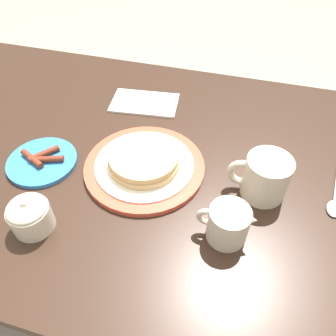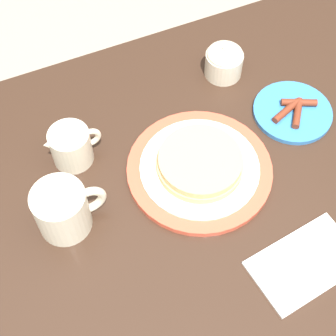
{
  "view_description": "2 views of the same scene",
  "coord_description": "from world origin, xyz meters",
  "px_view_note": "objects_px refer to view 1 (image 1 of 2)",
  "views": [
    {
      "loc": [
        -0.24,
        0.51,
        1.28
      ],
      "look_at": [
        -0.11,
        0.05,
        0.79
      ],
      "focal_mm": 35.0,
      "sensor_mm": 36.0,
      "label": 1
    },
    {
      "loc": [
        -0.31,
        -0.4,
        1.54
      ],
      "look_at": [
        -0.11,
        0.05,
        0.79
      ],
      "focal_mm": 55.0,
      "sensor_mm": 36.0,
      "label": 2
    }
  ],
  "objects_px": {
    "sugar_bowl": "(30,215)",
    "spoon": "(335,199)",
    "side_plate_bacon": "(42,161)",
    "pancake_plate": "(144,163)",
    "creamer_pitcher": "(229,224)",
    "napkin": "(145,103)",
    "coffee_mug": "(264,177)"
  },
  "relations": [
    {
      "from": "pancake_plate",
      "to": "coffee_mug",
      "type": "bearing_deg",
      "value": -179.72
    },
    {
      "from": "pancake_plate",
      "to": "sugar_bowl",
      "type": "xyz_separation_m",
      "value": [
        0.15,
        0.2,
        0.02
      ]
    },
    {
      "from": "pancake_plate",
      "to": "napkin",
      "type": "relative_size",
      "value": 1.4
    },
    {
      "from": "pancake_plate",
      "to": "side_plate_bacon",
      "type": "bearing_deg",
      "value": 11.52
    },
    {
      "from": "pancake_plate",
      "to": "spoon",
      "type": "distance_m",
      "value": 0.4
    },
    {
      "from": "coffee_mug",
      "to": "creamer_pitcher",
      "type": "height_order",
      "value": "coffee_mug"
    },
    {
      "from": "side_plate_bacon",
      "to": "spoon",
      "type": "height_order",
      "value": "side_plate_bacon"
    },
    {
      "from": "creamer_pitcher",
      "to": "spoon",
      "type": "distance_m",
      "value": 0.25
    },
    {
      "from": "spoon",
      "to": "side_plate_bacon",
      "type": "bearing_deg",
      "value": 6.06
    },
    {
      "from": "creamer_pitcher",
      "to": "napkin",
      "type": "relative_size",
      "value": 0.57
    },
    {
      "from": "pancake_plate",
      "to": "sugar_bowl",
      "type": "distance_m",
      "value": 0.25
    },
    {
      "from": "side_plate_bacon",
      "to": "spoon",
      "type": "distance_m",
      "value": 0.63
    },
    {
      "from": "side_plate_bacon",
      "to": "sugar_bowl",
      "type": "xyz_separation_m",
      "value": [
        -0.07,
        0.15,
        0.03
      ]
    },
    {
      "from": "sugar_bowl",
      "to": "side_plate_bacon",
      "type": "bearing_deg",
      "value": -64.11
    },
    {
      "from": "napkin",
      "to": "spoon",
      "type": "bearing_deg",
      "value": 156.02
    },
    {
      "from": "coffee_mug",
      "to": "creamer_pitcher",
      "type": "bearing_deg",
      "value": 67.33
    },
    {
      "from": "side_plate_bacon",
      "to": "creamer_pitcher",
      "type": "bearing_deg",
      "value": 169.9
    },
    {
      "from": "side_plate_bacon",
      "to": "creamer_pitcher",
      "type": "xyz_separation_m",
      "value": [
        -0.43,
        0.08,
        0.03
      ]
    },
    {
      "from": "creamer_pitcher",
      "to": "spoon",
      "type": "relative_size",
      "value": 0.69
    },
    {
      "from": "creamer_pitcher",
      "to": "pancake_plate",
      "type": "bearing_deg",
      "value": -31.46
    },
    {
      "from": "sugar_bowl",
      "to": "spoon",
      "type": "bearing_deg",
      "value": -158.3
    },
    {
      "from": "napkin",
      "to": "side_plate_bacon",
      "type": "bearing_deg",
      "value": 61.98
    },
    {
      "from": "coffee_mug",
      "to": "napkin",
      "type": "bearing_deg",
      "value": -35.12
    },
    {
      "from": "side_plate_bacon",
      "to": "coffee_mug",
      "type": "relative_size",
      "value": 1.26
    },
    {
      "from": "side_plate_bacon",
      "to": "creamer_pitcher",
      "type": "height_order",
      "value": "creamer_pitcher"
    },
    {
      "from": "creamer_pitcher",
      "to": "sugar_bowl",
      "type": "height_order",
      "value": "creamer_pitcher"
    },
    {
      "from": "side_plate_bacon",
      "to": "spoon",
      "type": "bearing_deg",
      "value": -173.94
    },
    {
      "from": "pancake_plate",
      "to": "creamer_pitcher",
      "type": "distance_m",
      "value": 0.24
    },
    {
      "from": "pancake_plate",
      "to": "creamer_pitcher",
      "type": "bearing_deg",
      "value": 148.54
    },
    {
      "from": "side_plate_bacon",
      "to": "napkin",
      "type": "distance_m",
      "value": 0.32
    },
    {
      "from": "pancake_plate",
      "to": "napkin",
      "type": "distance_m",
      "value": 0.25
    },
    {
      "from": "side_plate_bacon",
      "to": "napkin",
      "type": "relative_size",
      "value": 0.82
    }
  ]
}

